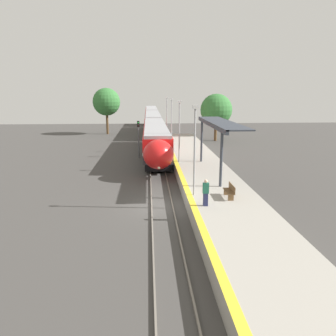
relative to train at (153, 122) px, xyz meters
name	(u,v)px	position (x,y,z in m)	size (l,w,h in m)	color
ground_plane	(162,206)	(0.00, -39.30, -2.17)	(120.00, 120.00, 0.00)	#423F3D
rail_left	(152,206)	(-0.72, -39.30, -2.09)	(0.08, 90.00, 0.15)	slate
rail_right	(172,205)	(0.72, -39.30, -2.09)	(0.08, 90.00, 0.15)	slate
train	(153,122)	(0.00, 0.00, 0.00)	(2.90, 66.99, 3.78)	black
platform_right	(220,199)	(4.03, -39.30, -1.68)	(4.85, 64.00, 0.99)	#9E998E
platform_bench	(230,191)	(4.39, -40.60, -0.72)	(0.44, 1.58, 0.89)	brown
person_waiting	(206,192)	(2.53, -42.05, -0.33)	(0.36, 0.22, 1.66)	navy
railway_signal	(139,135)	(-2.04, -21.77, 0.50)	(0.28, 0.28, 4.36)	#59595E
lamppost_near	(195,145)	(2.11, -39.89, 2.18)	(0.36, 0.20, 5.94)	#9E9EA3
lamppost_mid	(179,128)	(2.11, -29.34, 2.18)	(0.36, 0.20, 5.94)	#9E9EA3
lamppost_far	(172,119)	(2.11, -18.78, 2.18)	(0.36, 0.20, 5.94)	#9E9EA3
lamppost_farthest	(167,113)	(2.11, -8.22, 2.18)	(0.36, 0.20, 5.94)	#9E9EA3
station_canopy	(217,125)	(4.90, -33.58, 2.83)	(2.02, 11.80, 4.31)	#333842
background_tree_left	(106,102)	(-8.43, 0.71, 3.70)	(4.98, 4.98, 8.39)	brown
background_tree_right	(216,110)	(9.87, -9.00, 2.73)	(5.00, 5.00, 7.41)	brown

